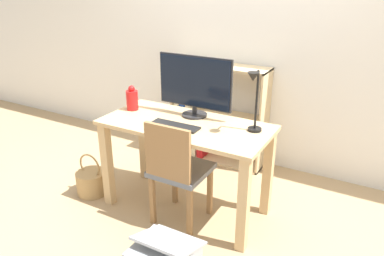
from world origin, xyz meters
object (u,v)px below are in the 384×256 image
keyboard (175,126)px  basket (91,182)px  chair (177,169)px  bookshelf (202,119)px  monitor (195,84)px  vase (132,99)px  desk_lamp (254,96)px

keyboard → basket: 1.03m
chair → bookshelf: bearing=102.2°
monitor → basket: bearing=-154.2°
vase → monitor: bearing=13.7°
bookshelf → chair: bearing=-71.0°
chair → basket: size_ratio=2.23×
monitor → keyboard: size_ratio=1.64×
vase → desk_lamp: (1.04, 0.01, 0.19)m
desk_lamp → basket: (-1.34, -0.28, -0.91)m
desk_lamp → bookshelf: (-0.85, 0.86, -0.61)m
vase → desk_lamp: bearing=0.6°
keyboard → bookshelf: (-0.31, 1.03, -0.35)m
keyboard → basket: (-0.80, -0.12, -0.65)m
chair → basket: chair is taller
monitor → bookshelf: monitor is taller
monitor → basket: monitor is taller
desk_lamp → bookshelf: bearing=134.5°
desk_lamp → monitor: bearing=167.6°
keyboard → vase: bearing=163.5°
monitor → bookshelf: bearing=113.4°
desk_lamp → basket: size_ratio=1.18×
vase → chair: (0.58, -0.26, -0.37)m
keyboard → chair: bearing=-53.8°
desk_lamp → basket: 1.65m
keyboard → bookshelf: bookshelf is taller
desk_lamp → vase: bearing=-179.4°
keyboard → bookshelf: size_ratio=0.38×
chair → bookshelf: size_ratio=0.86×
desk_lamp → chair: desk_lamp is taller
vase → bookshelf: (0.19, 0.88, -0.43)m
monitor → keyboard: 0.37m
keyboard → basket: keyboard is taller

